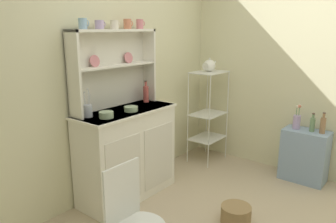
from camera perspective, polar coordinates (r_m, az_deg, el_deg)
wall_back at (r=3.40m, az=-9.91°, el=6.65°), size 3.84×0.05×2.50m
wall_right at (r=3.99m, az=25.47°, el=6.58°), size 0.05×3.84×2.50m
hutch_cabinet at (r=3.38m, az=-7.06°, el=-7.04°), size 1.05×0.45×0.91m
hutch_shelf_unit at (r=3.29m, az=-9.56°, el=8.17°), size 0.98×0.18×0.76m
bakers_rack at (r=4.22m, az=6.91°, el=0.69°), size 0.46×0.33×1.16m
side_shelf_blue at (r=4.05m, az=22.37°, el=-7.02°), size 0.28×0.48×0.59m
wire_chair at (r=2.25m, az=-6.30°, el=-17.30°), size 0.36×0.36×0.85m
floor_basket at (r=3.14m, az=11.58°, el=-16.91°), size 0.27×0.27×0.16m
cup_sky_0 at (r=3.01m, az=-14.41°, el=14.41°), size 0.09×0.07×0.09m
cup_lilac_1 at (r=3.13m, az=-11.69°, el=14.42°), size 0.10×0.08×0.08m
cup_cream_2 at (r=3.25m, az=-9.18°, el=14.53°), size 0.09×0.08×0.08m
cup_terracotta_3 at (r=3.36m, az=-6.97°, el=14.71°), size 0.09×0.07×0.09m
cup_rose_4 at (r=3.49m, az=-4.84°, el=14.74°), size 0.09×0.07×0.09m
bowl_mixing_large at (r=2.99m, az=-10.55°, el=-0.55°), size 0.13×0.13×0.06m
bowl_floral_medium at (r=3.19m, az=-6.39°, el=0.46°), size 0.13×0.13×0.05m
jam_bottle at (r=3.56m, az=-3.81°, el=3.12°), size 0.06×0.06×0.23m
utensil_jar at (r=3.04m, az=-13.61°, el=0.18°), size 0.08×0.08×0.25m
porcelain_teapot at (r=4.13m, az=7.12°, el=7.84°), size 0.24×0.15×0.17m
flower_vase at (r=3.96m, az=21.26°, el=-1.43°), size 0.08×0.08×0.28m
oil_bottle at (r=3.92m, az=23.56°, el=-2.00°), size 0.05×0.05×0.21m
vinegar_bottle at (r=3.90m, az=25.06°, el=-2.11°), size 0.06×0.06×0.23m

